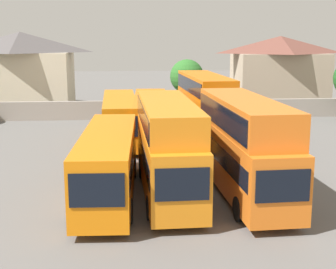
% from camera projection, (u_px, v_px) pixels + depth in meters
% --- Properties ---
extents(ground, '(140.00, 140.00, 0.00)m').
position_uv_depth(ground, '(154.00, 129.00, 42.17)').
color(ground, '#605E5B').
extents(depot_boundary_wall, '(56.00, 0.50, 1.80)m').
position_uv_depth(depot_boundary_wall, '(151.00, 110.00, 47.18)').
color(depot_boundary_wall, gray).
rests_on(depot_boundary_wall, ground).
extents(bus_1, '(2.89, 11.27, 3.35)m').
position_uv_depth(bus_1, '(108.00, 161.00, 23.97)').
color(bus_1, orange).
rests_on(bus_1, ground).
extents(bus_2, '(2.79, 10.54, 4.80)m').
position_uv_depth(bus_2, '(168.00, 143.00, 24.25)').
color(bus_2, orange).
rests_on(bus_2, ground).
extents(bus_3, '(3.02, 10.68, 4.93)m').
position_uv_depth(bus_3, '(245.00, 142.00, 24.17)').
color(bus_3, orange).
rests_on(bus_3, ground).
extents(bus_4, '(2.75, 11.51, 3.35)m').
position_uv_depth(bus_4, '(120.00, 116.00, 37.02)').
color(bus_4, orange).
rests_on(bus_4, ground).
extents(bus_5, '(3.00, 12.02, 3.38)m').
position_uv_depth(bus_5, '(151.00, 116.00, 37.15)').
color(bus_5, orange).
rests_on(bus_5, ground).
extents(bus_6, '(3.15, 11.07, 5.02)m').
position_uv_depth(bus_6, '(205.00, 104.00, 37.27)').
color(bus_6, orange).
rests_on(bus_6, ground).
extents(house_terrace_left, '(11.09, 7.81, 8.38)m').
position_uv_depth(house_terrace_left, '(22.00, 70.00, 52.77)').
color(house_terrace_left, beige).
rests_on(house_terrace_left, ground).
extents(house_terrace_centre, '(10.49, 6.91, 7.92)m').
position_uv_depth(house_terrace_centre, '(279.00, 71.00, 55.01)').
color(house_terrace_centre, tan).
rests_on(house_terrace_centre, ground).
extents(tree_behind_wall, '(3.45, 3.45, 5.62)m').
position_uv_depth(tree_behind_wall, '(187.00, 77.00, 49.34)').
color(tree_behind_wall, brown).
rests_on(tree_behind_wall, ground).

